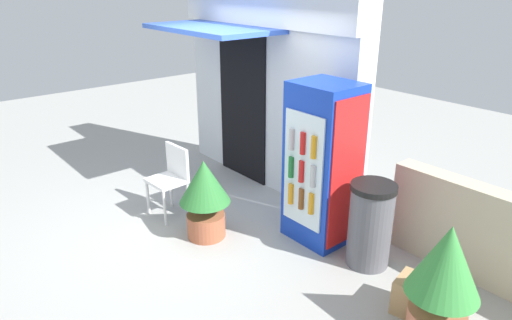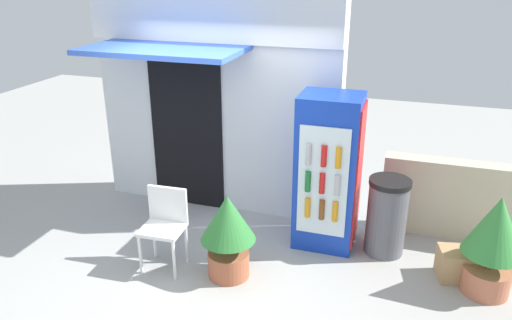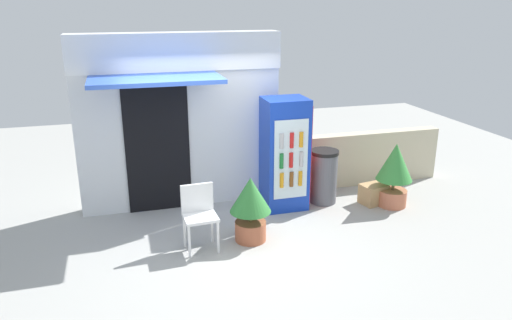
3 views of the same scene
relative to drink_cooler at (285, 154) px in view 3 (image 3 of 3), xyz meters
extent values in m
plane|color=#A3A39E|center=(-1.25, -0.98, -0.91)|extent=(16.00, 16.00, 0.00)
cube|color=silver|center=(-1.59, 0.62, 0.49)|extent=(3.24, 0.33, 2.81)
cube|color=white|center=(-1.59, 0.42, 1.62)|extent=(3.24, 0.08, 0.57)
cube|color=blue|center=(-1.98, -0.05, 1.30)|extent=(1.85, 1.02, 0.06)
cube|color=black|center=(-1.98, 0.44, 0.17)|extent=(1.00, 0.03, 2.16)
cube|color=#1438B2|center=(-0.01, 0.01, 0.00)|extent=(0.69, 0.59, 1.82)
cube|color=silver|center=(-0.01, -0.30, 0.00)|extent=(0.55, 0.02, 1.28)
cube|color=red|center=(0.35, 0.01, 0.00)|extent=(0.02, 0.53, 1.64)
cylinder|color=orange|center=(-0.16, -0.32, -0.32)|extent=(0.06, 0.06, 0.24)
cylinder|color=brown|center=(0.00, -0.32, -0.32)|extent=(0.06, 0.06, 0.24)
cylinder|color=orange|center=(0.15, -0.32, -0.32)|extent=(0.06, 0.06, 0.24)
cylinder|color=#196B2D|center=(-0.17, -0.32, 0.00)|extent=(0.06, 0.06, 0.24)
cylinder|color=red|center=(-0.01, -0.32, 0.00)|extent=(0.06, 0.06, 0.24)
cylinder|color=#B2B2B7|center=(0.16, -0.32, 0.00)|extent=(0.06, 0.06, 0.24)
cylinder|color=#B2B2B7|center=(-0.17, -0.32, 0.32)|extent=(0.06, 0.06, 0.24)
cylinder|color=red|center=(-0.01, -0.32, 0.32)|extent=(0.06, 0.06, 0.24)
cylinder|color=orange|center=(0.15, -0.32, 0.32)|extent=(0.06, 0.06, 0.24)
cylinder|color=white|center=(-1.77, -1.26, -0.68)|extent=(0.04, 0.04, 0.46)
cylinder|color=white|center=(-1.38, -1.24, -0.68)|extent=(0.04, 0.04, 0.46)
cylinder|color=white|center=(-1.79, -0.92, -0.68)|extent=(0.04, 0.04, 0.46)
cylinder|color=white|center=(-1.40, -0.90, -0.68)|extent=(0.04, 0.04, 0.46)
cube|color=white|center=(-1.58, -1.08, -0.43)|extent=(0.46, 0.42, 0.04)
cube|color=white|center=(-1.59, -0.91, -0.21)|extent=(0.45, 0.06, 0.40)
cylinder|color=#AD5B3D|center=(-0.86, -1.00, -0.77)|extent=(0.44, 0.44, 0.29)
cylinder|color=brown|center=(-0.86, -1.00, -0.55)|extent=(0.05, 0.05, 0.16)
cone|color=#2D7533|center=(-0.86, -1.00, -0.21)|extent=(0.58, 0.58, 0.50)
cylinder|color=#BC6B4C|center=(1.74, -0.47, -0.77)|extent=(0.47, 0.47, 0.28)
cylinder|color=brown|center=(1.74, -0.47, -0.54)|extent=(0.05, 0.05, 0.18)
cone|color=#388C3D|center=(1.74, -0.47, -0.14)|extent=(0.59, 0.59, 0.62)
cylinder|color=#595960|center=(0.70, 0.00, -0.48)|extent=(0.45, 0.45, 0.86)
cylinder|color=black|center=(0.70, 0.00, -0.03)|extent=(0.47, 0.47, 0.06)
cube|color=beige|center=(1.92, 0.63, -0.42)|extent=(2.65, 0.24, 0.97)
cube|color=tan|center=(1.49, -0.30, -0.75)|extent=(0.47, 0.40, 0.33)
camera|label=1|loc=(3.13, -3.58, 1.93)|focal=32.35mm
camera|label=2|loc=(0.80, -5.20, 2.25)|focal=34.66mm
camera|label=3|loc=(-2.51, -7.01, 2.35)|focal=33.93mm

